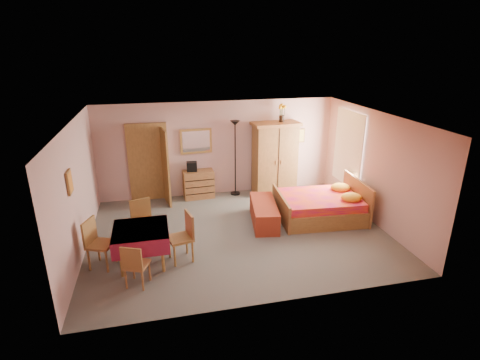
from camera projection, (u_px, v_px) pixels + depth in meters
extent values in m
plane|color=#615C55|center=(239.00, 233.00, 8.45)|extent=(6.50, 6.50, 0.00)
plane|color=brown|center=(239.00, 118.00, 7.56)|extent=(6.50, 6.50, 0.00)
cube|color=tan|center=(219.00, 149.00, 10.29)|extent=(6.50, 0.10, 2.60)
cube|color=tan|center=(275.00, 232.00, 5.71)|extent=(6.50, 0.10, 2.60)
cube|color=tan|center=(77.00, 191.00, 7.32)|extent=(0.10, 5.00, 2.60)
cube|color=tan|center=(375.00, 168.00, 8.69)|extent=(0.10, 5.00, 2.60)
cube|color=#9E6B35|center=(149.00, 163.00, 9.96)|extent=(1.06, 0.12, 2.15)
cube|color=white|center=(349.00, 149.00, 9.73)|extent=(0.08, 1.40, 1.95)
cube|color=orange|center=(69.00, 182.00, 6.64)|extent=(0.04, 0.32, 0.42)
cube|color=#D8BF59|center=(300.00, 136.00, 10.68)|extent=(0.30, 0.04, 0.40)
cube|color=brown|center=(199.00, 184.00, 10.26)|extent=(0.84, 0.45, 0.78)
cube|color=silver|center=(196.00, 141.00, 10.05)|extent=(0.86, 0.09, 0.68)
cube|color=black|center=(192.00, 167.00, 10.07)|extent=(0.29, 0.22, 0.26)
cube|color=black|center=(235.00, 159.00, 10.27)|extent=(0.31, 0.31, 2.10)
cube|color=brown|center=(275.00, 158.00, 10.42)|extent=(1.33, 0.74, 2.02)
cube|color=yellow|center=(282.00, 113.00, 10.07)|extent=(0.21, 0.21, 0.49)
cube|color=#BD1252|center=(320.00, 200.00, 9.03)|extent=(2.12, 1.73, 0.93)
cube|color=maroon|center=(264.00, 213.00, 8.85)|extent=(0.78, 1.55, 0.49)
cube|color=maroon|center=(142.00, 246.00, 7.14)|extent=(1.02, 1.02, 0.75)
cube|color=#A56637|center=(137.00, 264.00, 6.49)|extent=(0.49, 0.49, 0.83)
cube|color=#915F31|center=(144.00, 223.00, 7.81)|extent=(0.55, 0.55, 0.96)
cube|color=#A26737|center=(101.00, 244.00, 7.01)|extent=(0.57, 0.57, 0.96)
cube|color=#A17136|center=(180.00, 238.00, 7.22)|extent=(0.53, 0.53, 0.97)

